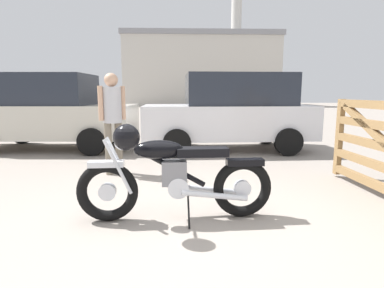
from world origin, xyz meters
name	(u,v)px	position (x,y,z in m)	size (l,w,h in m)	color
ground_plane	(192,231)	(0.00, 0.00, 0.00)	(80.00, 80.00, 0.00)	gray
vintage_motorcycle	(171,175)	(-0.22, 0.29, 0.49)	(2.08, 0.73, 1.07)	black
bystander	(112,113)	(-1.28, 2.24, 1.02)	(0.39, 0.30, 1.66)	#706656
white_estate_far	(231,111)	(0.95, 4.50, 0.92)	(3.99, 2.00, 1.78)	black
blue_hatchback_right	(48,111)	(-3.41, 4.64, 0.92)	(3.92, 1.88, 1.78)	black
industrial_building	(200,71)	(1.21, 32.27, 3.73)	(16.05, 9.35, 14.21)	beige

